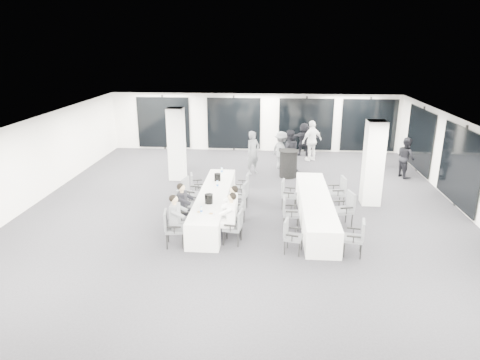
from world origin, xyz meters
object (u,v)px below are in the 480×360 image
at_px(standing_guest_f, 304,137).
at_px(standing_guest_h, 406,155).
at_px(chair_side_right_mid, 346,207).
at_px(chair_side_left_mid, 288,211).
at_px(standing_guest_b, 289,148).
at_px(chair_main_left_near, 171,226).
at_px(chair_side_right_far, 338,190).
at_px(chair_main_right_near, 235,225).
at_px(chair_side_left_near, 291,234).
at_px(chair_main_left_far, 196,184).
at_px(chair_main_left_second, 179,212).
at_px(chair_main_right_far, 244,184).
at_px(chair_side_left_far, 287,192).
at_px(ice_bucket_far, 217,177).
at_px(chair_side_right_near, 357,236).
at_px(chair_main_left_mid, 185,202).
at_px(chair_main_right_second, 237,217).
at_px(standing_guest_d, 312,138).
at_px(ice_bucket_near, 209,199).
at_px(chair_main_right_mid, 240,204).
at_px(chair_main_right_fourth, 242,194).
at_px(standing_guest_e, 378,145).
at_px(standing_guest_a, 253,150).
at_px(chair_main_left_fourth, 190,191).
at_px(standing_guest_c, 281,148).
at_px(standing_guest_g, 181,147).
at_px(banquet_table_side, 315,209).
at_px(banquet_table_main, 214,204).

bearing_deg(standing_guest_f, standing_guest_h, 145.31).
distance_m(chair_side_right_mid, standing_guest_f, 8.16).
xyz_separation_m(chair_side_left_mid, standing_guest_b, (0.19, 5.69, 0.46)).
bearing_deg(chair_main_left_near, chair_side_right_far, 114.15).
relative_size(chair_main_right_near, chair_side_left_near, 1.06).
bearing_deg(chair_main_left_far, chair_main_left_second, -13.40).
height_order(chair_main_left_far, standing_guest_b, standing_guest_b).
height_order(chair_main_left_near, chair_main_right_far, chair_main_left_near).
height_order(chair_side_left_far, ice_bucket_far, ice_bucket_far).
distance_m(chair_main_right_far, chair_side_right_near, 5.01).
distance_m(chair_main_left_second, chair_main_left_mid, 0.88).
height_order(chair_main_right_second, chair_side_right_near, chair_side_right_near).
xyz_separation_m(standing_guest_d, standing_guest_f, (-0.30, 0.87, -0.14)).
relative_size(standing_guest_b, ice_bucket_near, 7.35).
xyz_separation_m(chair_side_right_near, standing_guest_b, (-1.48, 7.22, 0.46)).
distance_m(chair_main_right_near, chair_side_left_near, 1.51).
bearing_deg(chair_main_right_mid, chair_side_right_mid, -103.73).
bearing_deg(ice_bucket_far, chair_main_right_fourth, -37.87).
distance_m(chair_main_right_second, chair_side_left_mid, 1.54).
xyz_separation_m(chair_main_right_second, chair_side_right_far, (3.12, 2.28, 0.07)).
distance_m(chair_side_left_near, standing_guest_e, 9.30).
height_order(chair_side_left_near, chair_side_right_far, chair_side_right_far).
relative_size(chair_main_right_far, standing_guest_a, 0.44).
bearing_deg(chair_main_left_fourth, standing_guest_c, 159.29).
relative_size(chair_main_left_mid, standing_guest_b, 0.48).
xyz_separation_m(chair_main_left_far, chair_main_right_near, (1.66, -3.35, 0.03)).
height_order(chair_main_left_fourth, standing_guest_a, standing_guest_a).
bearing_deg(chair_main_right_near, standing_guest_g, 30.84).
relative_size(chair_main_left_fourth, chair_side_right_far, 1.00).
xyz_separation_m(banquet_table_side, ice_bucket_near, (-3.13, -0.73, 0.51)).
bearing_deg(chair_main_right_second, chair_side_right_far, -50.74).
bearing_deg(chair_main_left_near, standing_guest_c, 148.99).
height_order(banquet_table_side, standing_guest_c, standing_guest_c).
xyz_separation_m(chair_main_right_far, ice_bucket_far, (-0.86, -0.40, 0.37)).
xyz_separation_m(banquet_table_side, chair_side_left_mid, (-0.83, -0.63, 0.16)).
height_order(chair_main_left_fourth, chair_side_right_far, chair_side_right_far).
bearing_deg(chair_side_right_far, ice_bucket_far, 79.35).
height_order(chair_side_right_near, standing_guest_d, standing_guest_d).
distance_m(banquet_table_side, chair_main_left_fourth, 4.01).
relative_size(chair_main_right_second, chair_side_left_near, 1.02).
height_order(standing_guest_c, ice_bucket_near, standing_guest_c).
height_order(banquet_table_main, ice_bucket_far, ice_bucket_far).
bearing_deg(chair_main_left_far, standing_guest_c, 128.65).
xyz_separation_m(chair_side_right_near, standing_guest_e, (2.40, 8.40, 0.38)).
bearing_deg(ice_bucket_far, standing_guest_c, 61.70).
bearing_deg(chair_side_left_far, chair_side_right_far, 105.34).
bearing_deg(chair_main_left_second, chair_main_right_fourth, 126.24).
bearing_deg(chair_main_right_second, standing_guest_d, -15.67).
relative_size(chair_main_right_second, standing_guest_h, 0.50).
xyz_separation_m(banquet_table_side, chair_side_right_near, (0.83, -2.16, 0.17)).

